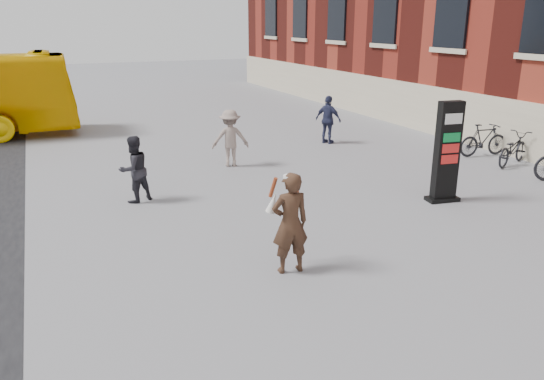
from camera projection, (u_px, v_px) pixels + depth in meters
name	position (u px, v px, depth m)	size (l,w,h in m)	color
ground	(325.00, 264.00, 9.60)	(100.00, 100.00, 0.00)	#9E9EA3
info_pylon	(447.00, 152.00, 12.59)	(0.83, 0.50, 2.43)	black
woman	(290.00, 222.00, 9.07)	(0.71, 0.66, 1.81)	#372616
pedestrian_a	(134.00, 169.00, 12.68)	(0.79, 0.61, 1.62)	#24242A
pedestrian_b	(230.00, 138.00, 15.80)	(1.10, 0.63, 1.70)	gray
pedestrian_c	(328.00, 120.00, 18.72)	(0.99, 0.41, 1.69)	#292D4C
bike_6	(513.00, 149.00, 16.06)	(0.65, 1.86, 0.98)	black
bike_7	(484.00, 140.00, 17.07)	(0.50, 1.75, 1.05)	black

